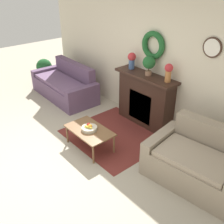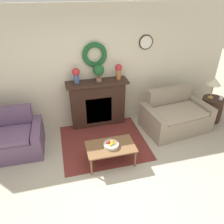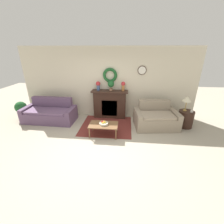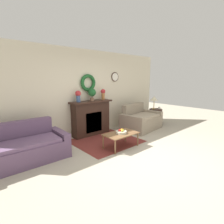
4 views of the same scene
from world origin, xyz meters
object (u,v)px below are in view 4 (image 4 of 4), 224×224
at_px(loveseat_right, 141,120).
at_px(couch_left, 21,149).
at_px(coffee_table, 121,135).
at_px(vase_on_mantel_left, 78,95).
at_px(side_table_by_loveseat, 155,116).
at_px(table_lamp, 154,99).
at_px(fireplace, 91,118).
at_px(fruit_bowl, 121,132).
at_px(potted_plant_on_mantel, 92,93).
at_px(vase_on_mantel_right, 103,93).
at_px(mug, 159,108).

bearing_deg(loveseat_right, couch_left, 171.59).
relative_size(coffee_table, vase_on_mantel_left, 2.65).
distance_m(side_table_by_loveseat, table_lamp, 0.72).
xyz_separation_m(fireplace, fruit_bowl, (-0.03, -1.42, -0.13)).
relative_size(fireplace, potted_plant_on_mantel, 3.60).
height_order(couch_left, coffee_table, couch_left).
bearing_deg(vase_on_mantel_right, fireplace, -179.39).
distance_m(coffee_table, vase_on_mantel_right, 1.81).
height_order(table_lamp, vase_on_mantel_left, vase_on_mantel_left).
relative_size(loveseat_right, vase_on_mantel_left, 4.59).
distance_m(fireplace, potted_plant_on_mantel, 0.80).
relative_size(fireplace, vase_on_mantel_left, 4.09).
bearing_deg(mug, potted_plant_on_mantel, 167.62).
height_order(loveseat_right, potted_plant_on_mantel, potted_plant_on_mantel).
relative_size(coffee_table, mug, 10.35).
relative_size(loveseat_right, fruit_bowl, 5.54).
bearing_deg(vase_on_mantel_right, table_lamp, -12.85).
height_order(fireplace, table_lamp, fireplace).
height_order(fireplace, couch_left, fireplace).
bearing_deg(potted_plant_on_mantel, fireplace, 162.92).
height_order(table_lamp, potted_plant_on_mantel, potted_plant_on_mantel).
xyz_separation_m(couch_left, vase_on_mantel_right, (2.76, 0.57, 1.02)).
height_order(loveseat_right, table_lamp, table_lamp).
bearing_deg(vase_on_mantel_right, coffee_table, -111.09).
height_order(loveseat_right, side_table_by_loveseat, loveseat_right).
height_order(couch_left, side_table_by_loveseat, couch_left).
bearing_deg(potted_plant_on_mantel, mug, -12.38).
relative_size(side_table_by_loveseat, vase_on_mantel_right, 1.70).
xyz_separation_m(loveseat_right, table_lamp, (0.99, 0.15, 0.70)).
bearing_deg(mug, coffee_table, -165.07).
xyz_separation_m(coffee_table, table_lamp, (2.75, 0.92, 0.66)).
xyz_separation_m(side_table_by_loveseat, mug, (0.12, -0.09, 0.34)).
distance_m(fruit_bowl, vase_on_mantel_right, 1.77).
xyz_separation_m(table_lamp, potted_plant_on_mantel, (-2.66, 0.48, 0.34)).
xyz_separation_m(table_lamp, mug, (0.18, -0.14, -0.38)).
height_order(couch_left, mug, couch_left).
relative_size(fruit_bowl, potted_plant_on_mantel, 0.73).
bearing_deg(vase_on_mantel_left, loveseat_right, -16.71).
bearing_deg(mug, fruit_bowl, -164.94).
distance_m(loveseat_right, vase_on_mantel_right, 1.70).
xyz_separation_m(couch_left, coffee_table, (2.21, -0.85, 0.05)).
bearing_deg(vase_on_mantel_left, coffee_table, -74.21).
xyz_separation_m(mug, vase_on_mantel_right, (-2.38, 0.64, 0.68)).
xyz_separation_m(fireplace, mug, (2.89, -0.64, 0.07)).
distance_m(fireplace, couch_left, 2.34).
bearing_deg(loveseat_right, side_table_by_loveseat, -2.18).
relative_size(coffee_table, vase_on_mantel_right, 2.60).
xyz_separation_m(couch_left, mug, (5.14, -0.07, 0.34)).
distance_m(fireplace, mug, 2.96).
bearing_deg(vase_on_mantel_left, fireplace, -0.70).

